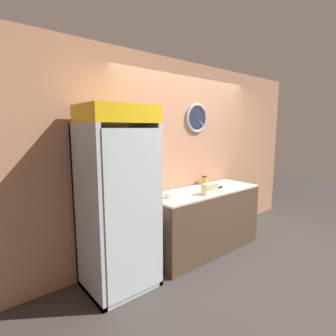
{
  "coord_description": "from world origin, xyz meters",
  "views": [
    {
      "loc": [
        -2.74,
        -1.58,
        1.76
      ],
      "look_at": [
        -0.6,
        0.96,
        1.26
      ],
      "focal_mm": 28.0,
      "sensor_mm": 36.0,
      "label": 1
    }
  ],
  "objects": [
    {
      "name": "sandwich_stack_middle",
      "position": [
        -0.12,
        0.67,
        1.0
      ],
      "size": [
        0.23,
        0.11,
        0.07
      ],
      "color": "beige",
      "rests_on": "sandwich_stack_bottom"
    },
    {
      "name": "condiment_jar",
      "position": [
        0.29,
        1.13,
        0.96
      ],
      "size": [
        0.09,
        0.09,
        0.13
      ],
      "color": "gold",
      "rests_on": "prep_counter"
    },
    {
      "name": "chefs_knife",
      "position": [
        0.35,
        0.82,
        0.9
      ],
      "size": [
        0.37,
        0.11,
        0.02
      ],
      "color": "silver",
      "rests_on": "prep_counter"
    },
    {
      "name": "beverage_cooler",
      "position": [
        -1.39,
        0.92,
        1.09
      ],
      "size": [
        0.74,
        0.66,
        1.99
      ],
      "color": "#B2B7BC",
      "rests_on": "ground_plane"
    },
    {
      "name": "ground_plane",
      "position": [
        0.0,
        0.0,
        0.0
      ],
      "size": [
        14.0,
        14.0,
        0.0
      ],
      "primitive_type": "plane",
      "color": "#383330"
    },
    {
      "name": "sandwich_stack_bottom",
      "position": [
        -0.12,
        0.67,
        0.93
      ],
      "size": [
        0.23,
        0.12,
        0.07
      ],
      "color": "beige",
      "rests_on": "prep_counter"
    },
    {
      "name": "wall_back",
      "position": [
        0.0,
        1.25,
        1.36
      ],
      "size": [
        5.2,
        0.1,
        2.7
      ],
      "color": "#AD7A5B",
      "rests_on": "ground_plane"
    },
    {
      "name": "sandwich_flat_left",
      "position": [
        -0.61,
        0.86,
        0.92
      ],
      "size": [
        0.2,
        0.11,
        0.06
      ],
      "color": "beige",
      "rests_on": "prep_counter"
    },
    {
      "name": "prep_counter",
      "position": [
        0.0,
        0.88,
        0.45
      ],
      "size": [
        1.77,
        0.65,
        0.89
      ],
      "color": "#4C3828",
      "rests_on": "ground_plane"
    }
  ]
}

